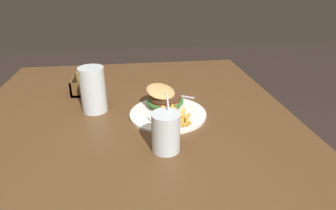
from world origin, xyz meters
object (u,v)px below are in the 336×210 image
Objects in this scene: spoon at (166,93)px; beer_glass at (93,91)px; meal_plate_near at (166,105)px; condiment_caddy at (83,84)px; juice_glass at (166,133)px.

beer_glass is at bearing 51.31° from spoon.
meal_plate_near is 0.25m from beer_glass.
meal_plate_near is 1.82× the size of spoon.
beer_glass is 0.30m from spoon.
condiment_caddy is at bearing 16.97° from spoon.
juice_glass is 0.39m from spoon.
condiment_caddy is (0.18, 0.06, -0.04)m from beer_glass.
juice_glass is (-0.27, -0.22, -0.02)m from beer_glass.
spoon is at bearing -66.99° from beer_glass.
meal_plate_near is 0.23m from juice_glass.
spoon is at bearing -7.10° from juice_glass.
condiment_caddy is (0.45, 0.28, -0.02)m from juice_glass.
beer_glass is 1.37× the size of condiment_caddy.
meal_plate_near is at bearing -7.16° from juice_glass.
juice_glass is at bearing -141.17° from beer_glass.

